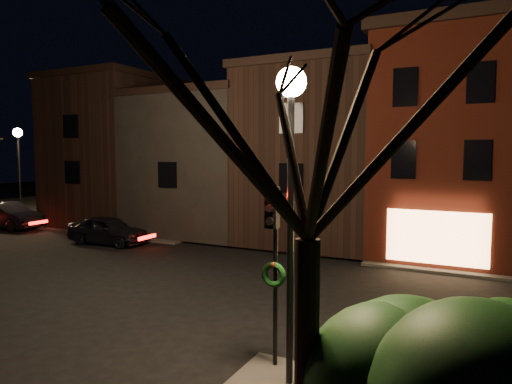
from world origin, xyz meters
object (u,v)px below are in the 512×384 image
Objects in this scene: street_lamp_near at (291,139)px; parked_car_b at (8,216)px; bare_tree_right at (310,61)px; street_lamp_far at (18,149)px; traffic_signal at (273,249)px; parked_car_a at (108,230)px.

parked_car_b is at bearing 156.57° from street_lamp_near.
bare_tree_right is 29.03m from parked_car_b.
street_lamp_far is at bearing 31.16° from parked_car_b.
street_lamp_near is 2.49m from traffic_signal.
traffic_signal is 4.87m from bare_tree_right.
parked_car_a is 9.62m from parked_car_b.
street_lamp_far reaches higher than parked_car_b.
street_lamp_near is 17.98m from parked_car_a.
bare_tree_right reaches higher than street_lamp_near.
parked_car_b is (1.07, -1.75, -4.34)m from street_lamp_far.
bare_tree_right is at bearing -29.02° from street_lamp_far.
traffic_signal is (-0.60, 0.49, -2.37)m from street_lamp_near.
street_lamp_near is 28.00m from street_lamp_far.
parked_car_b is at bearing -58.49° from street_lamp_far.
bare_tree_right reaches higher than parked_car_a.
traffic_signal is at bearing -113.30° from parked_car_b.
street_lamp_near is 1.00× the size of street_lamp_far.
street_lamp_far is at bearing 72.83° from parked_car_a.
street_lamp_far is (-25.20, 12.20, 0.00)m from street_lamp_near.
street_lamp_far is 0.76× the size of bare_tree_right.
street_lamp_far is 4.80m from parked_car_b.
street_lamp_near is at bearing -126.80° from parked_car_a.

